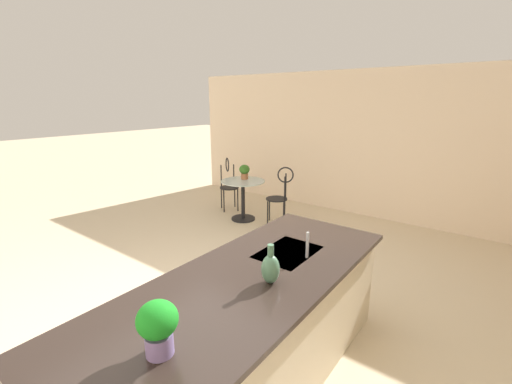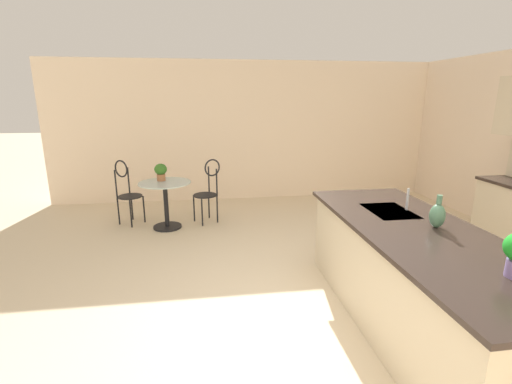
{
  "view_description": "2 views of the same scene",
  "coord_description": "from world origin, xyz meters",
  "px_view_note": "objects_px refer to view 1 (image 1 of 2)",
  "views": [
    {
      "loc": [
        2.0,
        2.21,
        2.16
      ],
      "look_at": [
        -1.37,
        -0.33,
        1.0
      ],
      "focal_mm": 23.74,
      "sensor_mm": 36.0,
      "label": 1
    },
    {
      "loc": [
        2.95,
        -0.94,
        2.01
      ],
      "look_at": [
        -1.45,
        -0.31,
        0.84
      ],
      "focal_mm": 25.4,
      "sensor_mm": 36.0,
      "label": 2
    }
  ],
  "objects_px": {
    "bistro_table": "(243,196)",
    "potted_plant_on_table": "(244,171)",
    "chair_by_island": "(229,181)",
    "vase_on_counter": "(270,268)",
    "chair_near_window": "(280,193)",
    "potted_plant_counter_far": "(158,325)"
  },
  "relations": [
    {
      "from": "chair_near_window",
      "to": "potted_plant_counter_far",
      "type": "relative_size",
      "value": 3.57
    },
    {
      "from": "chair_near_window",
      "to": "vase_on_counter",
      "type": "xyz_separation_m",
      "value": [
        3.1,
        1.92,
        0.46
      ]
    },
    {
      "from": "chair_by_island",
      "to": "vase_on_counter",
      "type": "bearing_deg",
      "value": 45.2
    },
    {
      "from": "chair_near_window",
      "to": "vase_on_counter",
      "type": "relative_size",
      "value": 3.62
    },
    {
      "from": "bistro_table",
      "to": "potted_plant_on_table",
      "type": "bearing_deg",
      "value": -153.66
    },
    {
      "from": "potted_plant_on_table",
      "to": "bistro_table",
      "type": "bearing_deg",
      "value": 26.34
    },
    {
      "from": "potted_plant_counter_far",
      "to": "bistro_table",
      "type": "bearing_deg",
      "value": -146.17
    },
    {
      "from": "chair_near_window",
      "to": "chair_by_island",
      "type": "bearing_deg",
      "value": -94.57
    },
    {
      "from": "potted_plant_on_table",
      "to": "vase_on_counter",
      "type": "xyz_separation_m",
      "value": [
        3.0,
        2.65,
        0.14
      ]
    },
    {
      "from": "chair_near_window",
      "to": "potted_plant_on_table",
      "type": "distance_m",
      "value": 0.8
    },
    {
      "from": "bistro_table",
      "to": "vase_on_counter",
      "type": "bearing_deg",
      "value": 41.96
    },
    {
      "from": "chair_by_island",
      "to": "potted_plant_on_table",
      "type": "distance_m",
      "value": 0.69
    },
    {
      "from": "vase_on_counter",
      "to": "potted_plant_counter_far",
      "type": "bearing_deg",
      "value": -3.46
    },
    {
      "from": "chair_by_island",
      "to": "vase_on_counter",
      "type": "height_order",
      "value": "vase_on_counter"
    },
    {
      "from": "chair_near_window",
      "to": "vase_on_counter",
      "type": "bearing_deg",
      "value": 31.87
    },
    {
      "from": "bistro_table",
      "to": "chair_by_island",
      "type": "relative_size",
      "value": 0.77
    },
    {
      "from": "chair_by_island",
      "to": "potted_plant_on_table",
      "type": "bearing_deg",
      "value": 70.92
    },
    {
      "from": "chair_near_window",
      "to": "potted_plant_counter_far",
      "type": "distance_m",
      "value": 4.44
    },
    {
      "from": "chair_by_island",
      "to": "potted_plant_counter_far",
      "type": "height_order",
      "value": "potted_plant_counter_far"
    },
    {
      "from": "bistro_table",
      "to": "potted_plant_counter_far",
      "type": "height_order",
      "value": "potted_plant_counter_far"
    },
    {
      "from": "bistro_table",
      "to": "potted_plant_on_table",
      "type": "relative_size",
      "value": 2.96
    },
    {
      "from": "bistro_table",
      "to": "vase_on_counter",
      "type": "xyz_separation_m",
      "value": [
        2.88,
        2.59,
        0.58
      ]
    }
  ]
}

